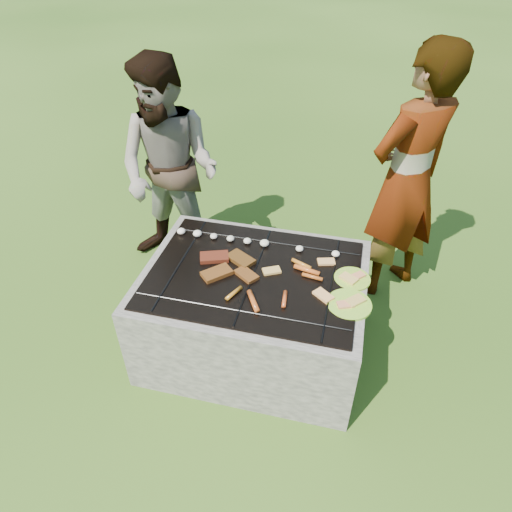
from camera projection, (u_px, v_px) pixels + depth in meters
The scene contains 10 objects.
lawn at pixel (254, 343), 3.03m from camera, with size 60.00×60.00×0.00m, color #254812.
fire_pit at pixel (254, 313), 2.86m from camera, with size 1.30×1.00×0.62m.
mushrooms at pixel (241, 240), 2.88m from camera, with size 1.05×0.06×0.04m.
pork_slabs at pixel (227, 265), 2.69m from camera, with size 0.41×0.34×0.03m.
sausages at pixel (282, 284), 2.56m from camera, with size 0.50×0.50×0.03m.
bread_on_grate at pixel (308, 277), 2.62m from camera, with size 0.44×0.40×0.01m.
plate_far at pixel (352, 279), 2.62m from camera, with size 0.22×0.22×0.03m.
plate_near at pixel (349, 304), 2.45m from camera, with size 0.27×0.27×0.03m.
cook at pixel (407, 181), 2.98m from camera, with size 0.64×0.42×1.76m, color gray.
bystander at pixel (170, 171), 3.26m from camera, with size 0.77×0.60×1.59m, color gray.
Camera 1 is at (0.50, -1.97, 2.32)m, focal length 32.00 mm.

